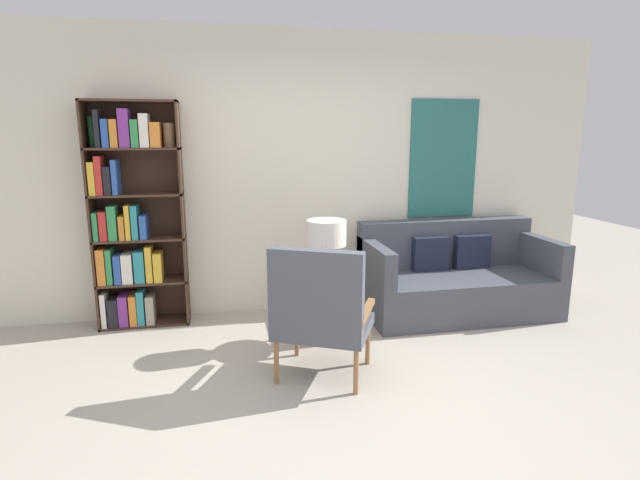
% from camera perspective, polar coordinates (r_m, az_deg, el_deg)
% --- Properties ---
extents(ground_plane, '(14.00, 14.00, 0.00)m').
position_cam_1_polar(ground_plane, '(3.37, 1.68, -19.03)').
color(ground_plane, '#B2A899').
extents(wall_back, '(6.40, 0.08, 2.70)m').
position_cam_1_polar(wall_back, '(4.90, -3.41, 7.48)').
color(wall_back, silver).
rests_on(wall_back, ground_plane).
extents(bookshelf, '(0.79, 0.30, 2.03)m').
position_cam_1_polar(bookshelf, '(4.78, -20.83, 1.87)').
color(bookshelf, '#422B1E').
rests_on(bookshelf, ground_plane).
extents(armchair, '(0.83, 0.79, 0.99)m').
position_cam_1_polar(armchair, '(3.51, -0.04, -7.86)').
color(armchair, olive).
rests_on(armchair, ground_plane).
extents(couch, '(1.83, 0.88, 0.88)m').
position_cam_1_polar(couch, '(5.14, 15.18, -4.37)').
color(couch, '#474C56').
rests_on(couch, ground_plane).
extents(side_table, '(0.46, 0.46, 0.58)m').
position_cam_1_polar(side_table, '(4.20, 1.15, -5.09)').
color(side_table, brown).
rests_on(side_table, ground_plane).
extents(table_lamp, '(0.33, 0.33, 0.47)m').
position_cam_1_polar(table_lamp, '(4.10, 0.74, -0.15)').
color(table_lamp, '#C65128').
rests_on(table_lamp, side_table).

